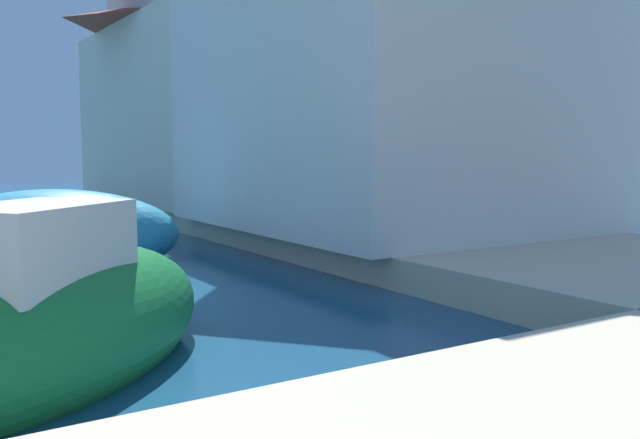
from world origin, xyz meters
TOP-DOWN VIEW (x-y plane):
  - quay_promenade at (4.32, -0.37)m, footprint 44.00×32.00m
  - moored_boat_3 at (6.32, 7.79)m, footprint 5.13×3.86m
  - moored_boat_4 at (4.90, 0.51)m, footprint 4.30×4.07m
  - waterfront_building_main at (13.00, 6.05)m, footprint 7.18×8.59m
  - waterfront_building_annex at (13.00, 14.42)m, footprint 5.99×6.43m
  - waterfront_building_far at (13.00, 15.33)m, footprint 6.72×9.91m
  - quayside_tree at (11.65, 10.53)m, footprint 2.26×2.26m

SIDE VIEW (x-z plane):
  - quay_promenade at x=4.32m, z-range 0.00..0.50m
  - moored_boat_3 at x=6.32m, z-range -0.39..1.38m
  - moored_boat_4 at x=4.90m, z-range -0.48..1.52m
  - quayside_tree at x=11.65m, z-range 1.30..5.21m
  - waterfront_building_far at x=13.00m, z-range 0.56..7.17m
  - waterfront_building_annex at x=13.00m, z-range 0.55..8.53m
  - waterfront_building_main at x=13.00m, z-range 0.56..8.56m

